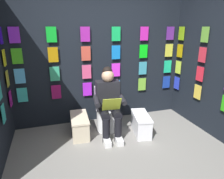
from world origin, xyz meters
The scene contains 7 objects.
ground_plane centered at (0.00, 0.00, 0.00)m, with size 30.00×30.00×0.00m, color gray.
display_wall_back centered at (0.00, -1.69, 1.23)m, with size 3.42×0.14×2.46m.
display_wall_left centered at (-1.71, -0.82, 1.23)m, with size 0.14×1.64×2.46m.
toilet centered at (0.02, -1.22, 0.33)m, with size 0.43×0.57×0.77m.
person_reading centered at (0.04, -0.99, 0.60)m, with size 0.55×0.71×1.19m.
comic_longbox_near centered at (0.54, -1.12, 0.18)m, with size 0.33×0.65×0.35m.
comic_longbox_far centered at (-0.52, -0.85, 0.18)m, with size 0.38×0.65×0.35m.
Camera 1 is at (0.96, 2.13, 1.83)m, focal length 32.69 mm.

